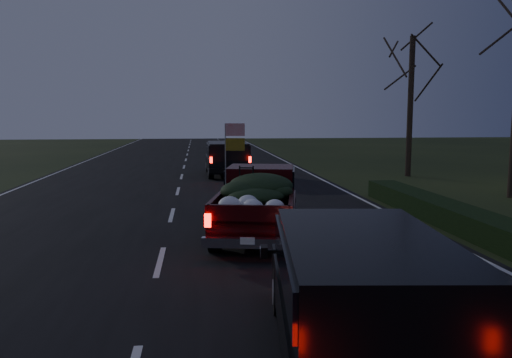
{
  "coord_description": "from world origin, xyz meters",
  "views": [
    {
      "loc": [
        0.8,
        -10.26,
        3.01
      ],
      "look_at": [
        2.41,
        3.36,
        1.3
      ],
      "focal_mm": 35.0,
      "sensor_mm": 36.0,
      "label": 1
    }
  ],
  "objects": [
    {
      "name": "road_asphalt",
      "position": [
        0.0,
        0.0,
        0.01
      ],
      "size": [
        14.0,
        120.0,
        0.02
      ],
      "primitive_type": "cube",
      "color": "black",
      "rests_on": "ground"
    },
    {
      "name": "bare_tree_far",
      "position": [
        11.5,
        14.0,
        5.23
      ],
      "size": [
        3.6,
        3.6,
        7.0
      ],
      "color": "black",
      "rests_on": "ground"
    },
    {
      "name": "lead_suv",
      "position": [
        2.33,
        15.32,
        1.06
      ],
      "size": [
        2.09,
        4.9,
        1.4
      ],
      "rotation": [
        0.0,
        0.0,
        0.01
      ],
      "color": "black",
      "rests_on": "ground"
    },
    {
      "name": "pickup_truck",
      "position": [
        2.34,
        2.2,
        0.95
      ],
      "size": [
        2.77,
        5.12,
        2.55
      ],
      "rotation": [
        0.0,
        0.0,
        -0.2
      ],
      "color": "black",
      "rests_on": "ground"
    },
    {
      "name": "rear_suv",
      "position": [
        2.72,
        -4.75,
        1.01
      ],
      "size": [
        2.45,
        4.85,
        1.34
      ],
      "rotation": [
        0.0,
        0.0,
        -0.11
      ],
      "color": "black",
      "rests_on": "ground"
    },
    {
      "name": "hedge_row",
      "position": [
        7.8,
        3.0,
        0.3
      ],
      "size": [
        1.0,
        10.0,
        0.6
      ],
      "primitive_type": "cube",
      "color": "black",
      "rests_on": "ground"
    },
    {
      "name": "ground",
      "position": [
        0.0,
        0.0,
        0.0
      ],
      "size": [
        120.0,
        120.0,
        0.0
      ],
      "primitive_type": "plane",
      "color": "black",
      "rests_on": "ground"
    }
  ]
}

